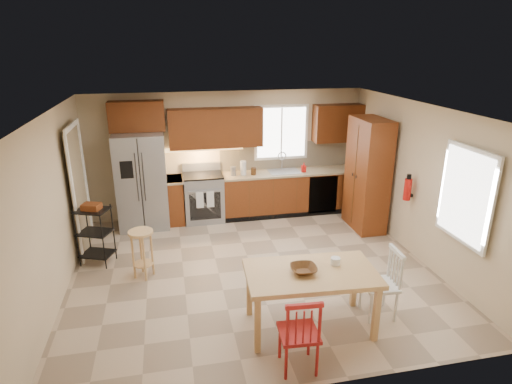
{
  "coord_description": "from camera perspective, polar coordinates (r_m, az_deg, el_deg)",
  "views": [
    {
      "loc": [
        -1.17,
        -5.82,
        3.39
      ],
      "look_at": [
        0.14,
        0.4,
        1.15
      ],
      "focal_mm": 30.0,
      "sensor_mm": 36.0,
      "label": 1
    }
  ],
  "objects": [
    {
      "name": "wall_right",
      "position": [
        7.34,
        21.07,
        1.12
      ],
      "size": [
        0.02,
        5.0,
        2.5
      ],
      "primitive_type": "cube",
      "color": "#CCB793",
      "rests_on": "ground"
    },
    {
      "name": "wall_back",
      "position": [
        8.67,
        -3.77,
        5.07
      ],
      "size": [
        5.5,
        0.02,
        2.5
      ],
      "primitive_type": "cube",
      "color": "#CCB793",
      "rests_on": "ground"
    },
    {
      "name": "window_back",
      "position": [
        8.78,
        3.38,
        7.94
      ],
      "size": [
        1.12,
        0.04,
        1.12
      ],
      "primitive_type": "cube",
      "color": "white",
      "rests_on": "wall_back"
    },
    {
      "name": "backsplash",
      "position": [
        8.94,
        4.49,
        5.0
      ],
      "size": [
        2.92,
        0.03,
        0.55
      ],
      "primitive_type": "cube",
      "color": "beige",
      "rests_on": "wall_back"
    },
    {
      "name": "table_bowl",
      "position": [
        5.24,
        6.35,
        -10.64
      ],
      "size": [
        0.34,
        0.34,
        0.08
      ],
      "primitive_type": "imported",
      "rotation": [
        0.0,
        0.0,
        -0.06
      ],
      "color": "#532F16",
      "rests_on": "dining_table"
    },
    {
      "name": "dishwasher",
      "position": [
        8.81,
        8.91,
        -0.34
      ],
      "size": [
        0.6,
        0.02,
        0.78
      ],
      "primitive_type": "cube",
      "color": "black",
      "rests_on": "floor"
    },
    {
      "name": "undercab_glow",
      "position": [
        8.38,
        -7.33,
        5.71
      ],
      "size": [
        1.6,
        0.3,
        0.01
      ],
      "primitive_type": "cube",
      "color": "#FFBF66",
      "rests_on": "wall_back"
    },
    {
      "name": "refrigerator",
      "position": [
        8.34,
        -14.96,
        1.43
      ],
      "size": [
        0.92,
        0.75,
        1.82
      ],
      "primitive_type": "cube",
      "color": "gray",
      "rests_on": "floor"
    },
    {
      "name": "pantry",
      "position": [
        8.23,
        14.63,
        2.24
      ],
      "size": [
        0.5,
        0.95,
        2.1
      ],
      "primitive_type": "cube",
      "color": "maroon",
      "rests_on": "floor"
    },
    {
      "name": "chair_red",
      "position": [
        4.83,
        5.71,
        -18.0
      ],
      "size": [
        0.46,
        0.46,
        0.93
      ],
      "primitive_type": null,
      "rotation": [
        0.0,
        0.0,
        -0.06
      ],
      "color": "#A61B19",
      "rests_on": "floor"
    },
    {
      "name": "fire_extinguisher",
      "position": [
        7.44,
        19.55,
        0.32
      ],
      "size": [
        0.12,
        0.12,
        0.36
      ],
      "primitive_type": "cylinder",
      "color": "#B1100C",
      "rests_on": "wall_right"
    },
    {
      "name": "bar_stool",
      "position": [
        6.71,
        -14.88,
        -7.99
      ],
      "size": [
        0.39,
        0.39,
        0.75
      ],
      "primitive_type": null,
      "rotation": [
        0.0,
        0.0,
        0.06
      ],
      "color": "tan",
      "rests_on": "floor"
    },
    {
      "name": "upper_left_block",
      "position": [
        8.35,
        -5.39,
        8.51
      ],
      "size": [
        1.8,
        0.35,
        0.75
      ],
      "primitive_type": "cube",
      "color": "#54240E",
      "rests_on": "wall_back"
    },
    {
      "name": "base_cabinet_narrow",
      "position": [
        8.54,
        -10.67,
        -1.08
      ],
      "size": [
        0.3,
        0.6,
        0.9
      ],
      "primitive_type": "cube",
      "color": "maroon",
      "rests_on": "floor"
    },
    {
      "name": "range_stove",
      "position": [
        8.55,
        -6.99,
        -0.79
      ],
      "size": [
        0.76,
        0.63,
        0.92
      ],
      "primitive_type": "cube",
      "color": "gray",
      "rests_on": "floor"
    },
    {
      "name": "ceiling",
      "position": [
        6.01,
        -0.5,
        10.88
      ],
      "size": [
        5.5,
        5.0,
        0.02
      ],
      "primitive_type": "cube",
      "color": "silver",
      "rests_on": "ground"
    },
    {
      "name": "doorway",
      "position": [
        7.65,
        -22.56,
        0.04
      ],
      "size": [
        0.04,
        0.95,
        2.1
      ],
      "primitive_type": "cube",
      "color": "#8C7A59",
      "rests_on": "wall_left"
    },
    {
      "name": "sink",
      "position": [
        8.71,
        3.76,
        2.48
      ],
      "size": [
        0.62,
        0.46,
        0.16
      ],
      "primitive_type": "cube",
      "color": "gray",
      "rests_on": "base_cabinet_run"
    },
    {
      "name": "base_cabinet_run",
      "position": [
        8.89,
        4.88,
        0.02
      ],
      "size": [
        2.92,
        0.6,
        0.9
      ],
      "primitive_type": "cube",
      "color": "maroon",
      "rests_on": "floor"
    },
    {
      "name": "table_jar",
      "position": [
        5.44,
        10.53,
        -9.27
      ],
      "size": [
        0.12,
        0.12,
        0.14
      ],
      "primitive_type": "cylinder",
      "rotation": [
        0.0,
        0.0,
        -0.06
      ],
      "color": "silver",
      "rests_on": "dining_table"
    },
    {
      "name": "window_right",
      "position": [
        6.36,
        26.2,
        -0.42
      ],
      "size": [
        0.04,
        1.02,
        1.32
      ],
      "primitive_type": "cube",
      "color": "white",
      "rests_on": "wall_right"
    },
    {
      "name": "wall_left",
      "position": [
        6.4,
        -25.39,
        -2.09
      ],
      "size": [
        0.02,
        5.0,
        2.5
      ],
      "primitive_type": "cube",
      "color": "#CCB793",
      "rests_on": "ground"
    },
    {
      "name": "utility_cart",
      "position": [
        7.29,
        -20.63,
        -5.43
      ],
      "size": [
        0.59,
        0.53,
        0.97
      ],
      "primitive_type": null,
      "rotation": [
        0.0,
        0.0,
        -0.38
      ],
      "color": "black",
      "rests_on": "floor"
    },
    {
      "name": "wall_front",
      "position": [
        4.12,
        6.6,
        -11.99
      ],
      "size": [
        5.5,
        0.02,
        2.5
      ],
      "primitive_type": "cube",
      "color": "#CCB793",
      "rests_on": "ground"
    },
    {
      "name": "chair_white",
      "position": [
        5.81,
        16.16,
        -11.67
      ],
      "size": [
        0.46,
        0.46,
        0.93
      ],
      "primitive_type": null,
      "rotation": [
        0.0,
        0.0,
        1.51
      ],
      "color": "silver",
      "rests_on": "floor"
    },
    {
      "name": "paper_towel",
      "position": [
        8.43,
        -1.71,
        3.21
      ],
      "size": [
        0.12,
        0.12,
        0.28
      ],
      "primitive_type": "cylinder",
      "color": "silver",
      "rests_on": "base_cabinet_run"
    },
    {
      "name": "canister_steel",
      "position": [
        8.42,
        -3.04,
        2.8
      ],
      "size": [
        0.11,
        0.11,
        0.18
      ],
      "primitive_type": "cylinder",
      "color": "gray",
      "rests_on": "base_cabinet_run"
    },
    {
      "name": "canister_wood",
      "position": [
        8.46,
        -0.33,
        2.78
      ],
      "size": [
        0.1,
        0.1,
        0.14
      ],
      "primitive_type": "cylinder",
      "color": "#532F16",
      "rests_on": "base_cabinet_run"
    },
    {
      "name": "dining_table",
      "position": [
        5.47,
        7.2,
        -14.09
      ],
      "size": [
        1.63,
        0.99,
        0.77
      ],
      "primitive_type": null,
      "rotation": [
        0.0,
        0.0,
        -0.06
      ],
      "color": "tan",
      "rests_on": "floor"
    },
    {
      "name": "upper_over_fridge",
      "position": [
        8.27,
        -15.63,
        9.72
      ],
      "size": [
        1.0,
        0.35,
        0.55
      ],
      "primitive_type": "cube",
      "color": "#54240E",
      "rests_on": "wall_back"
    },
    {
      "name": "soap_bottle",
      "position": [
        8.69,
        6.37,
        3.29
      ],
      "size": [
        0.09,
        0.09,
        0.19
      ],
      "primitive_type": "imported",
      "color": "#B1100C",
      "rests_on": "base_cabinet_run"
    },
    {
      "name": "upper_right_block",
      "position": [
        8.98,
        10.86,
        9.01
      ],
      "size": [
        1.0,
        0.35,
        0.75
      ],
      "primitive_type": "cube",
      "color": "#54240E",
      "rests_on": "wall_back"
    },
    {
      "name": "floor",
      "position": [
        6.84,
        -0.44,
        -10.31
      ],
      "size": [
        5.5,
        5.5,
        0.0
      ],
      "primitive_type": "plane",
      "color": "tan",
      "rests_on": "ground"
    }
  ]
}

